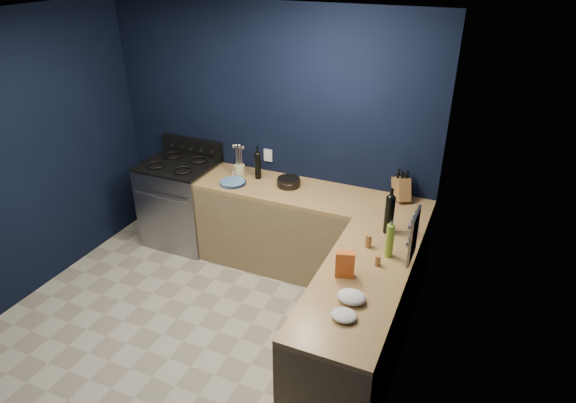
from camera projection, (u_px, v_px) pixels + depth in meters
The scene contains 27 objects.
floor at pixel (184, 342), 4.28m from camera, with size 3.50×3.50×0.02m, color #B5B09E.
ceiling at pixel (143, 24), 3.07m from camera, with size 3.50×3.50×0.02m, color silver.
wall_back at pixel (269, 135), 5.10m from camera, with size 3.50×0.02×2.60m, color black.
wall_right at pixel (403, 263), 3.05m from camera, with size 0.02×3.50×2.60m, color black.
cab_back at pixel (310, 234), 5.03m from camera, with size 2.30×0.63×0.86m, color #86704E.
top_back at pixel (310, 194), 4.82m from camera, with size 2.30×0.63×0.04m, color brown.
cab_right at pixel (356, 328), 3.80m from camera, with size 0.63×1.67×0.86m, color #86704E.
top_right at pixel (360, 280), 3.59m from camera, with size 0.63×1.67×0.04m, color brown.
gas_range at pixel (182, 204), 5.55m from camera, with size 0.76×0.66×0.92m, color gray.
oven_door at pixel (165, 217), 5.29m from camera, with size 0.59×0.02×0.42m, color black.
cooktop at pixel (178, 165), 5.33m from camera, with size 0.76×0.66×0.03m, color black.
backguard at pixel (192, 147), 5.52m from camera, with size 0.76×0.06×0.20m, color black.
spice_panel at pixel (414, 236), 3.56m from camera, with size 0.02×0.28×0.38m, color gray.
wall_outlet at pixel (268, 155), 5.19m from camera, with size 0.09×0.02×0.13m, color white.
plate_stack at pixel (233, 183), 4.98m from camera, with size 0.25×0.25×0.03m, color #3C6098.
ramekin at pixel (237, 174), 5.17m from camera, with size 0.10×0.10×0.04m, color white.
utensil_crock at pixel (240, 171), 5.11m from camera, with size 0.11×0.11×0.13m, color beige.
wine_bottle_back at pixel (258, 166), 5.05m from camera, with size 0.07×0.07×0.27m, color black.
lemon_basket at pixel (289, 182), 4.92m from camera, with size 0.23×0.23×0.09m, color black.
knife_block at pixel (401, 189), 4.64m from camera, with size 0.12×0.20×0.22m, color brown.
wine_bottle_right at pixel (389, 215), 4.08m from camera, with size 0.08×0.08×0.33m, color black.
oil_bottle at pixel (390, 241), 3.77m from camera, with size 0.06×0.06×0.28m, color olive.
spice_jar_near at pixel (368, 241), 3.93m from camera, with size 0.05×0.05×0.11m, color olive.
spice_jar_far at pixel (378, 261), 3.71m from camera, with size 0.04×0.04×0.08m, color olive.
crouton_bag at pixel (345, 264), 3.56m from camera, with size 0.14×0.06×0.20m, color red.
towel_front at pixel (352, 297), 3.34m from camera, with size 0.20×0.17×0.07m, color white.
towel_end at pixel (344, 315), 3.19m from camera, with size 0.17×0.15×0.05m, color white.
Camera 1 is at (2.12, -2.60, 3.05)m, focal length 30.87 mm.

